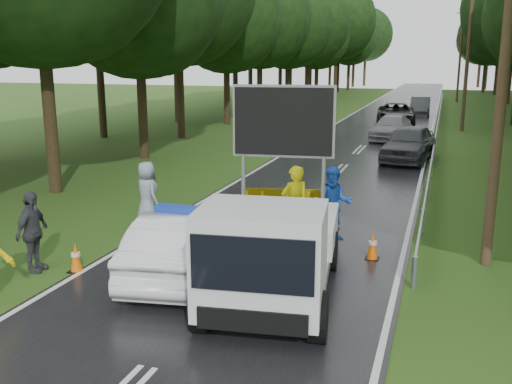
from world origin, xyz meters
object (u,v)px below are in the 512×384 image
at_px(police_sedan, 180,244).
at_px(civilian, 334,204).
at_px(queue_car_fourth, 420,106).
at_px(officer, 295,206).
at_px(queue_car_third, 396,114).
at_px(barrier, 285,197).
at_px(queue_car_first, 409,143).
at_px(work_truck, 273,248).
at_px(queue_car_second, 392,128).

height_order(police_sedan, civilian, civilian).
bearing_deg(police_sedan, queue_car_fourth, -104.35).
relative_size(officer, queue_car_third, 0.37).
relative_size(barrier, queue_car_first, 0.47).
height_order(police_sedan, queue_car_third, police_sedan).
bearing_deg(civilian, queue_car_first, 73.09).
distance_m(civilian, queue_car_first, 12.77).
bearing_deg(queue_car_third, work_truck, -94.74).
distance_m(queue_car_second, queue_car_fourth, 15.86).
xyz_separation_m(civilian, queue_car_first, (1.10, 12.72, -0.15)).
bearing_deg(queue_car_third, officer, -95.66).
distance_m(work_truck, queue_car_second, 23.97).
relative_size(barrier, civilian, 1.18).
distance_m(queue_car_second, queue_car_third, 7.50).
bearing_deg(police_sedan, work_truck, 153.27).
xyz_separation_m(work_truck, queue_car_third, (-0.31, 31.46, -0.33)).
relative_size(work_truck, officer, 2.61).
height_order(work_truck, queue_car_first, work_truck).
bearing_deg(queue_car_fourth, police_sedan, -96.36).
relative_size(barrier, queue_car_second, 0.49).
xyz_separation_m(barrier, civilian, (1.65, -1.26, 0.24)).
xyz_separation_m(barrier, queue_car_first, (2.75, 11.46, 0.10)).
distance_m(barrier, civilian, 2.09).
bearing_deg(officer, police_sedan, 14.19).
relative_size(police_sedan, queue_car_fourth, 1.00).
relative_size(barrier, officer, 1.12).
distance_m(police_sedan, work_truck, 2.44).
bearing_deg(queue_car_fourth, officer, -93.87).
relative_size(barrier, queue_car_third, 0.41).
bearing_deg(civilian, barrier, 130.70).
bearing_deg(police_sedan, civilian, -136.52).
bearing_deg(barrier, officer, -80.90).
bearing_deg(barrier, queue_car_first, 64.23).
relative_size(police_sedan, civilian, 2.31).
height_order(queue_car_first, queue_car_third, queue_car_first).
xyz_separation_m(police_sedan, barrier, (1.04, 4.83, 0.02)).
relative_size(queue_car_first, queue_car_fourth, 1.08).
bearing_deg(work_truck, queue_car_second, 82.18).
height_order(barrier, queue_car_second, queue_car_second).
distance_m(police_sedan, officer, 3.38).
bearing_deg(police_sedan, queue_car_first, -112.63).
xyz_separation_m(police_sedan, queue_car_third, (1.99, 30.75, 0.06)).
bearing_deg(queue_car_first, civilian, -87.47).
bearing_deg(queue_car_second, civilian, -82.74).
height_order(civilian, queue_car_third, civilian).
distance_m(barrier, queue_car_second, 18.48).
height_order(work_truck, queue_car_third, work_truck).
height_order(officer, civilian, officer).
bearing_deg(queue_car_first, queue_car_third, 104.57).
bearing_deg(queue_car_third, barrier, -97.41).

